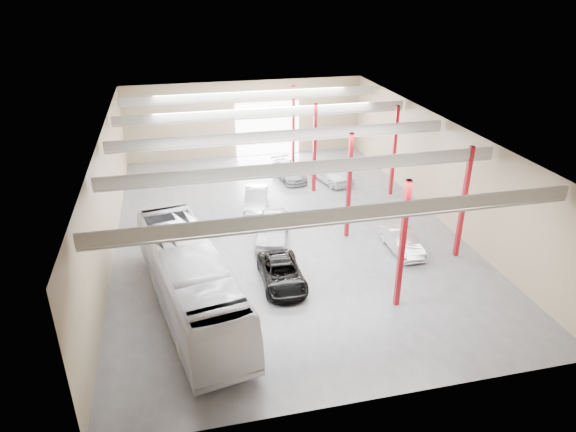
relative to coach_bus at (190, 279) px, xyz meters
name	(u,v)px	position (x,y,z in m)	size (l,w,h in m)	color
depot_shell	(284,156)	(6.78, 8.48, 3.17)	(22.12, 32.12, 7.06)	#4D4D52
coach_bus	(190,279)	(0.00, 0.00, 0.00)	(3.03, 12.95, 3.61)	silver
black_sedan	(282,273)	(5.03, 1.26, -1.13)	(2.23, 4.84, 1.34)	black
car_row_a	(272,228)	(5.53, 6.46, -0.95)	(2.03, 5.04, 1.72)	silver
car_row_b	(256,199)	(5.41, 11.66, -1.06)	(1.58, 4.54, 1.50)	#B0B0B5
car_row_c	(289,171)	(9.12, 17.06, -1.12)	(1.91, 4.69, 1.36)	gray
car_right_near	(402,241)	(13.11, 3.30, -1.12)	(1.44, 4.14, 1.36)	#B2B2B7
car_right_far	(330,171)	(12.33, 15.81, -0.95)	(2.01, 5.00, 1.70)	silver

